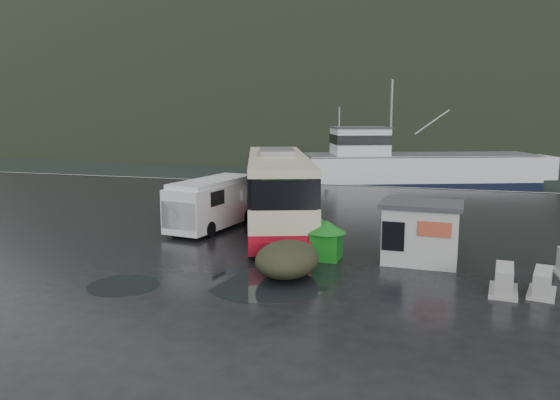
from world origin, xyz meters
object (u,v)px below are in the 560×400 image
(waste_bin_left, at_px, (326,259))
(waste_bin_right, at_px, (305,246))
(coach_bus, at_px, (278,225))
(jersey_barrier_a, at_px, (503,293))
(jersey_barrier_b, at_px, (541,295))
(white_van, at_px, (214,228))
(ticket_kiosk, at_px, (420,262))
(fishing_trawler, at_px, (420,174))
(dome_tent, at_px, (287,276))

(waste_bin_left, relative_size, waste_bin_right, 0.96)
(coach_bus, distance_m, jersey_barrier_a, 12.51)
(jersey_barrier_b, bearing_deg, white_van, 155.81)
(white_van, xyz_separation_m, waste_bin_left, (6.41, -4.01, 0.00))
(ticket_kiosk, bearing_deg, jersey_barrier_a, -44.30)
(jersey_barrier_a, bearing_deg, white_van, 153.37)
(ticket_kiosk, height_order, fishing_trawler, fishing_trawler)
(waste_bin_right, distance_m, jersey_barrier_b, 9.43)
(jersey_barrier_b, bearing_deg, jersey_barrier_a, -172.68)
(waste_bin_right, relative_size, dome_tent, 0.53)
(jersey_barrier_a, bearing_deg, waste_bin_left, 159.55)
(dome_tent, bearing_deg, waste_bin_right, 95.10)
(waste_bin_right, bearing_deg, jersey_barrier_a, -28.77)
(white_van, distance_m, waste_bin_left, 7.56)
(coach_bus, xyz_separation_m, waste_bin_right, (2.32, -3.73, 0.00))
(waste_bin_left, height_order, waste_bin_right, waste_bin_right)
(ticket_kiosk, distance_m, jersey_barrier_a, 3.93)
(waste_bin_right, xyz_separation_m, ticket_kiosk, (4.76, -1.21, 0.00))
(waste_bin_right, distance_m, jersey_barrier_a, 8.49)
(white_van, bearing_deg, ticket_kiosk, -9.98)
(coach_bus, bearing_deg, waste_bin_left, -75.67)
(jersey_barrier_a, relative_size, fishing_trawler, 0.07)
(ticket_kiosk, bearing_deg, white_van, 163.65)
(white_van, distance_m, ticket_kiosk, 10.50)
(waste_bin_left, distance_m, fishing_trawler, 30.57)
(white_van, xyz_separation_m, dome_tent, (5.53, -6.49, 0.00))
(fishing_trawler, bearing_deg, jersey_barrier_b, -101.87)
(white_van, xyz_separation_m, waste_bin_right, (5.15, -2.23, 0.00))
(white_van, bearing_deg, waste_bin_left, -22.88)
(ticket_kiosk, bearing_deg, jersey_barrier_b, -32.85)
(ticket_kiosk, distance_m, jersey_barrier_b, 4.68)
(waste_bin_right, height_order, dome_tent, waste_bin_right)
(coach_bus, relative_size, jersey_barrier_a, 7.87)
(waste_bin_right, bearing_deg, jersey_barrier_b, -24.68)
(coach_bus, bearing_deg, ticket_kiosk, -53.56)
(waste_bin_left, distance_m, jersey_barrier_b, 7.63)
(jersey_barrier_b, bearing_deg, dome_tent, -177.72)
(white_van, height_order, waste_bin_right, white_van)
(dome_tent, bearing_deg, ticket_kiosk, 34.87)
(fishing_trawler, bearing_deg, jersey_barrier_a, -103.86)
(jersey_barrier_b, bearing_deg, waste_bin_right, 155.32)
(white_van, xyz_separation_m, fishing_trawler, (8.89, 26.46, 0.00))
(fishing_trawler, bearing_deg, white_van, -128.86)
(dome_tent, relative_size, jersey_barrier_a, 1.80)
(jersey_barrier_b, xyz_separation_m, fishing_trawler, (-4.84, 32.63, 0.00))
(jersey_barrier_a, distance_m, jersey_barrier_b, 1.14)
(jersey_barrier_b, relative_size, fishing_trawler, 0.06)
(ticket_kiosk, bearing_deg, waste_bin_left, -168.03)
(dome_tent, height_order, fishing_trawler, fishing_trawler)
(ticket_kiosk, bearing_deg, waste_bin_right, 168.52)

